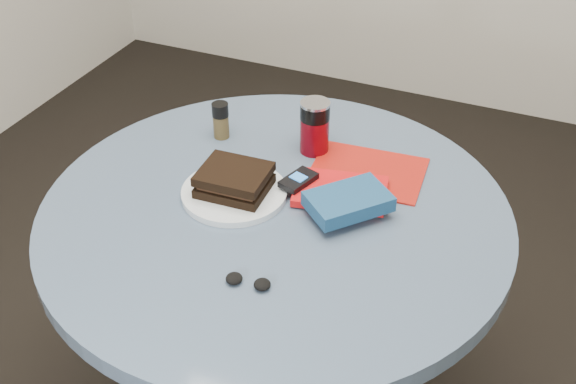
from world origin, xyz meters
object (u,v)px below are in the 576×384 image
at_px(magazine, 367,171).
at_px(headphones, 248,281).
at_px(mp3_player, 298,180).
at_px(plate, 234,193).
at_px(novel, 348,201).
at_px(sandwich, 234,180).
at_px(table, 276,265).
at_px(red_book, 341,191).
at_px(soda_can, 315,127).
at_px(pepper_grinder, 221,120).

bearing_deg(magazine, headphones, -105.94).
height_order(magazine, mp3_player, mp3_player).
xyz_separation_m(plate, magazine, (0.24, 0.20, -0.01)).
bearing_deg(novel, plate, 138.10).
bearing_deg(plate, magazine, 39.74).
relative_size(sandwich, mp3_player, 1.58).
distance_m(table, novel, 0.25).
bearing_deg(novel, red_book, 73.53).
relative_size(red_book, novel, 1.19).
xyz_separation_m(novel, headphones, (-0.10, -0.27, -0.03)).
bearing_deg(table, novel, 13.33).
bearing_deg(red_book, headphones, -112.81).
relative_size(mp3_player, headphones, 1.05).
height_order(plate, magazine, plate).
bearing_deg(red_book, plate, -169.43).
bearing_deg(soda_can, table, -88.60).
bearing_deg(table, pepper_grinder, 138.25).
distance_m(table, magazine, 0.30).
relative_size(sandwich, magazine, 0.60).
height_order(table, novel, novel).
relative_size(plate, red_book, 1.17).
relative_size(table, pepper_grinder, 11.01).
bearing_deg(magazine, plate, -144.80).
bearing_deg(pepper_grinder, plate, -56.18).
bearing_deg(magazine, mp3_player, -137.55).
height_order(plate, red_book, red_book).
height_order(plate, headphones, headphones).
bearing_deg(sandwich, plate, -123.87).
xyz_separation_m(sandwich, mp3_player, (0.12, 0.07, -0.01)).
bearing_deg(magazine, soda_can, 161.08).
distance_m(plate, novel, 0.25).
bearing_deg(sandwich, novel, 6.48).
distance_m(pepper_grinder, headphones, 0.53).
relative_size(sandwich, pepper_grinder, 1.65).
height_order(plate, pepper_grinder, pepper_grinder).
relative_size(table, plate, 4.37).
height_order(sandwich, soda_can, soda_can).
xyz_separation_m(magazine, headphones, (-0.09, -0.44, 0.01)).
bearing_deg(pepper_grinder, headphones, -57.28).
bearing_deg(headphones, mp3_player, 95.31).
bearing_deg(table, soda_can, 91.40).
xyz_separation_m(soda_can, mp3_player, (0.03, -0.16, -0.04)).
relative_size(pepper_grinder, headphones, 1.01).
bearing_deg(sandwich, soda_can, 68.45).
xyz_separation_m(soda_can, novel, (0.16, -0.21, -0.03)).
bearing_deg(sandwich, mp3_player, 30.53).
height_order(sandwich, mp3_player, sandwich).
relative_size(sandwich, red_book, 0.76).
relative_size(novel, headphones, 1.84).
bearing_deg(headphones, pepper_grinder, 122.72).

